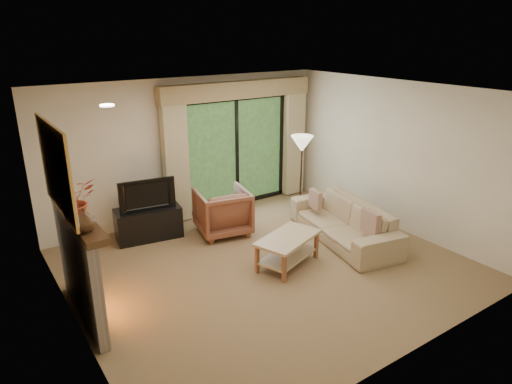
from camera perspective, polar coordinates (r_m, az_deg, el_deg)
floor at (r=7.01m, az=1.40°, el=-9.19°), size 5.50×5.50×0.00m
ceiling at (r=6.19m, az=1.60°, el=12.40°), size 5.50×5.50×0.00m
wall_back at (r=8.56m, az=-8.37°, el=5.35°), size 5.00×0.00×5.00m
wall_front at (r=4.84m, az=19.18°, el=-6.97°), size 5.00×0.00×5.00m
wall_left at (r=5.46m, az=-22.71°, el=-4.36°), size 0.00×5.00×5.00m
wall_right at (r=8.33m, az=17.08°, el=4.31°), size 0.00×5.00×5.00m
fireplace at (r=5.92m, az=-21.22°, el=-8.91°), size 0.24×1.70×1.37m
mirror at (r=5.44m, az=-23.70°, el=2.73°), size 0.07×1.45×1.02m
sliding_door at (r=9.03m, az=-2.46°, el=4.99°), size 2.26×0.10×2.16m
curtain_left at (r=8.30m, az=-10.01°, el=4.10°), size 0.45×0.18×2.35m
curtain_right at (r=9.68m, az=4.71°, el=6.55°), size 0.45×0.18×2.35m
cornice at (r=8.73m, az=-2.26°, el=12.64°), size 3.20×0.24×0.32m
media_console at (r=8.00m, az=-13.29°, el=-3.81°), size 1.14×0.65×0.54m
tv at (r=7.80m, az=-13.60°, el=-0.17°), size 0.94×0.26×0.54m
armchair at (r=7.94m, az=-4.21°, el=-2.44°), size 1.01×1.03×0.80m
sofa at (r=7.84m, az=10.89°, el=-3.65°), size 1.30×2.37×0.65m
pillow_near at (r=7.31m, az=14.14°, el=-3.77°), size 0.18×0.40×0.39m
pillow_far at (r=8.15m, az=7.43°, el=-0.93°), size 0.15×0.35×0.34m
coffee_table at (r=6.94m, az=3.98°, el=-7.34°), size 1.18×0.89×0.47m
floor_lamp at (r=8.62m, az=5.63°, el=1.96°), size 0.46×0.46×1.55m
vase at (r=5.12m, az=-20.67°, el=-3.32°), size 0.26×0.26×0.25m
branches at (r=5.37m, az=-21.70°, el=-1.01°), size 0.53×0.50×0.48m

